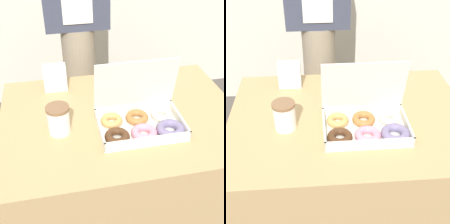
% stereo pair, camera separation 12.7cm
% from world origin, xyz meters
% --- Properties ---
extents(ground_plane, '(14.00, 14.00, 0.00)m').
position_xyz_m(ground_plane, '(0.00, 0.00, 0.00)').
color(ground_plane, '#4C4742').
extents(table, '(1.05, 0.77, 0.74)m').
position_xyz_m(table, '(0.00, 0.00, 0.37)').
color(table, tan).
rests_on(table, ground_plane).
extents(donut_box, '(0.37, 0.26, 0.27)m').
position_xyz_m(donut_box, '(0.06, -0.10, 0.78)').
color(donut_box, white).
rests_on(donut_box, table).
extents(coffee_cup, '(0.09, 0.09, 0.12)m').
position_xyz_m(coffee_cup, '(-0.27, -0.06, 0.80)').
color(coffee_cup, white).
rests_on(coffee_cup, table).
extents(napkin_holder, '(0.11, 0.06, 0.13)m').
position_xyz_m(napkin_holder, '(-0.27, 0.28, 0.81)').
color(napkin_holder, silver).
rests_on(napkin_holder, table).
extents(person_customer, '(0.35, 0.24, 1.76)m').
position_xyz_m(person_customer, '(-0.12, 0.63, 1.03)').
color(person_customer, gray).
rests_on(person_customer, ground_plane).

